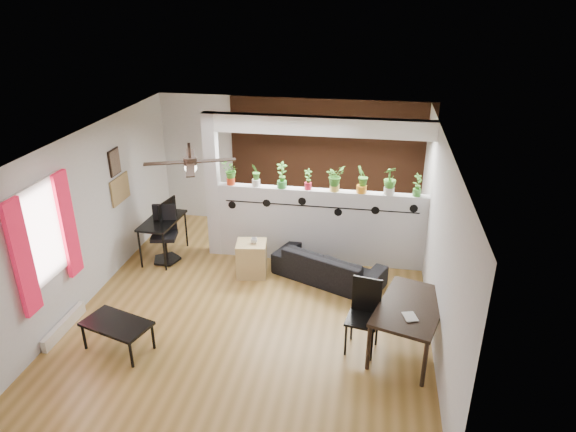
{
  "coord_description": "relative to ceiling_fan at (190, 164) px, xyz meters",
  "views": [
    {
      "loc": [
        1.62,
        -6.59,
        4.5
      ],
      "look_at": [
        0.38,
        0.6,
        1.23
      ],
      "focal_mm": 32.0,
      "sensor_mm": 36.0,
      "label": 1
    }
  ],
  "objects": [
    {
      "name": "cube_shelf",
      "position": [
        0.53,
        1.1,
        -2.01
      ],
      "size": [
        0.55,
        0.5,
        0.6
      ],
      "primitive_type": "cube",
      "rotation": [
        0.0,
        0.0,
        0.14
      ],
      "color": "tan",
      "rests_on": "ground"
    },
    {
      "name": "sofa",
      "position": [
        1.82,
        1.15,
        -2.06
      ],
      "size": [
        1.88,
        1.32,
        0.51
      ],
      "primitive_type": "imported",
      "rotation": [
        0.0,
        0.0,
        2.74
      ],
      "color": "black",
      "rests_on": "ground"
    },
    {
      "name": "potted_plant_0",
      "position": [
        0.02,
        1.8,
        -0.75
      ],
      "size": [
        0.24,
        0.26,
        0.41
      ],
      "color": "red",
      "rests_on": "partition_wall"
    },
    {
      "name": "computer_desk",
      "position": [
        -1.18,
        1.46,
        -1.65
      ],
      "size": [
        0.59,
        1.04,
        0.74
      ],
      "color": "black",
      "rests_on": "ground"
    },
    {
      "name": "book",
      "position": [
        2.95,
        -0.78,
        -1.6
      ],
      "size": [
        0.21,
        0.25,
        0.02
      ],
      "primitive_type": "imported",
      "rotation": [
        0.0,
        0.0,
        0.31
      ],
      "color": "gray",
      "rests_on": "dining_table"
    },
    {
      "name": "baseboard_heater",
      "position": [
        -1.74,
        -0.9,
        -2.22
      ],
      "size": [
        0.08,
        1.0,
        0.18
      ],
      "primitive_type": "cube",
      "color": "silver",
      "rests_on": "ground"
    },
    {
      "name": "ceiling_header",
      "position": [
        1.6,
        1.8,
        0.14
      ],
      "size": [
        3.6,
        0.18,
        0.3
      ],
      "primitive_type": "cube",
      "color": "white",
      "rests_on": "room_shell"
    },
    {
      "name": "potted_plant_2",
      "position": [
        0.92,
        1.8,
        -0.72
      ],
      "size": [
        0.24,
        0.2,
        0.45
      ],
      "color": "#2F8235",
      "rests_on": "partition_wall"
    },
    {
      "name": "potted_plant_1",
      "position": [
        0.47,
        1.8,
        -0.75
      ],
      "size": [
        0.17,
        0.21,
        0.4
      ],
      "color": "silver",
      "rests_on": "partition_wall"
    },
    {
      "name": "cup",
      "position": [
        0.58,
        1.1,
        -1.67
      ],
      "size": [
        0.12,
        0.12,
        0.09
      ],
      "primitive_type": "imported",
      "rotation": [
        0.0,
        0.0,
        0.05
      ],
      "color": "gray",
      "rests_on": "cube_shelf"
    },
    {
      "name": "coffee_table",
      "position": [
        -0.78,
        -1.13,
        -1.94
      ],
      "size": [
        1.01,
        0.74,
        0.42
      ],
      "color": "black",
      "rests_on": "ground"
    },
    {
      "name": "room_shell",
      "position": [
        0.8,
        0.3,
        -1.01
      ],
      "size": [
        6.3,
        7.1,
        2.9
      ],
      "color": "olive",
      "rests_on": "ground"
    },
    {
      "name": "ceiling_fan",
      "position": [
        0.0,
        0.0,
        0.0
      ],
      "size": [
        1.19,
        1.19,
        0.43
      ],
      "color": "black",
      "rests_on": "room_shell"
    },
    {
      "name": "potted_plant_6",
      "position": [
        2.73,
        1.8,
        -0.72
      ],
      "size": [
        0.31,
        0.31,
        0.47
      ],
      "color": "silver",
      "rests_on": "partition_wall"
    },
    {
      "name": "folding_chair",
      "position": [
        2.46,
        -0.5,
        -1.71
      ],
      "size": [
        0.48,
        0.48,
        1.02
      ],
      "color": "black",
      "rests_on": "ground"
    },
    {
      "name": "potted_plant_3",
      "position": [
        1.37,
        1.8,
        -0.77
      ],
      "size": [
        0.18,
        0.15,
        0.36
      ],
      "color": "red",
      "rests_on": "partition_wall"
    },
    {
      "name": "dining_table",
      "position": [
        3.05,
        -0.48,
        -1.68
      ],
      "size": [
        1.12,
        1.46,
        0.71
      ],
      "color": "black",
      "rests_on": "ground"
    },
    {
      "name": "framed_art",
      "position": [
        -1.78,
        1.2,
        -0.46
      ],
      "size": [
        0.03,
        0.34,
        0.44
      ],
      "color": "#8C7259",
      "rests_on": "room_shell"
    },
    {
      "name": "potted_plant_7",
      "position": [
        3.18,
        1.8,
        -0.76
      ],
      "size": [
        0.25,
        0.24,
        0.39
      ],
      "color": "#3D8530",
      "rests_on": "partition_wall"
    },
    {
      "name": "window_assembly",
      "position": [
        -1.76,
        -0.9,
        -0.81
      ],
      "size": [
        0.09,
        1.3,
        1.55
      ],
      "color": "white",
      "rests_on": "room_shell"
    },
    {
      "name": "partition_wall",
      "position": [
        1.6,
        1.8,
        -1.64
      ],
      "size": [
        3.6,
        0.18,
        1.35
      ],
      "primitive_type": "cube",
      "color": "#BCBCC1",
      "rests_on": "ground"
    },
    {
      "name": "monitor",
      "position": [
        -1.18,
        1.61,
        -1.49
      ],
      "size": [
        0.31,
        0.1,
        0.17
      ],
      "primitive_type": "imported",
      "rotation": [
        0.0,
        0.0,
        1.39
      ],
      "color": "black",
      "rests_on": "computer_desk"
    },
    {
      "name": "office_chair",
      "position": [
        -1.1,
        1.35,
        -1.87
      ],
      "size": [
        0.52,
        0.52,
        1.0
      ],
      "color": "black",
      "rests_on": "ground"
    },
    {
      "name": "brick_panel",
      "position": [
        1.6,
        3.27,
        -1.01
      ],
      "size": [
        3.9,
        0.05,
        2.6
      ],
      "primitive_type": "cube",
      "color": "#A75630",
      "rests_on": "ground"
    },
    {
      "name": "corkboard",
      "position": [
        -1.78,
        1.25,
        -0.96
      ],
      "size": [
        0.03,
        0.6,
        0.45
      ],
      "primitive_type": "cube",
      "color": "olive",
      "rests_on": "room_shell"
    },
    {
      "name": "potted_plant_5",
      "position": [
        2.28,
        1.8,
        -0.72
      ],
      "size": [
        0.31,
        0.31,
        0.47
      ],
      "color": "orange",
      "rests_on": "partition_wall"
    },
    {
      "name": "vine_decal",
      "position": [
        1.6,
        1.7,
        -1.23
      ],
      "size": [
        3.31,
        0.01,
        0.3
      ],
      "color": "black",
      "rests_on": "partition_wall"
    },
    {
      "name": "pier_column",
      "position": [
        -0.31,
        1.8,
        -1.01
      ],
      "size": [
        0.22,
        0.2,
        2.6
      ],
      "primitive_type": "cube",
      "color": "#BCBCC1",
      "rests_on": "ground"
    },
    {
      "name": "potted_plant_4",
      "position": [
        1.83,
        1.8,
        -0.73
      ],
      "size": [
        0.29,
        0.29,
        0.44
      ],
      "color": "gold",
      "rests_on": "partition_wall"
    }
  ]
}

